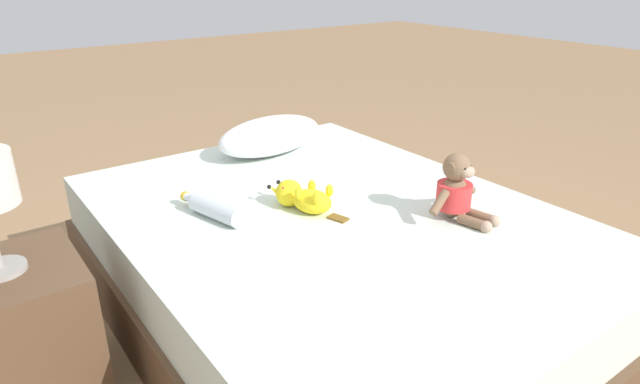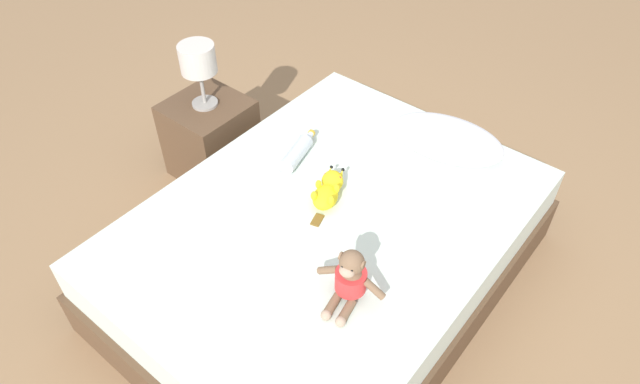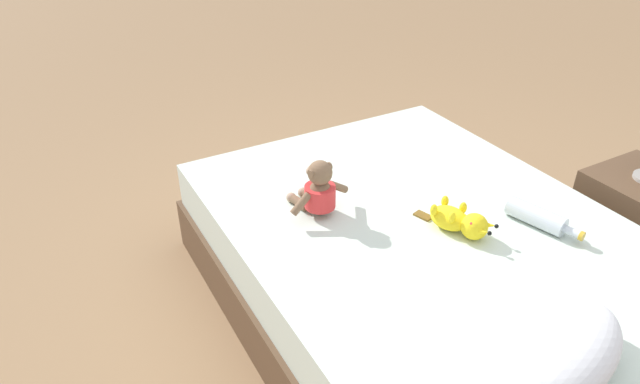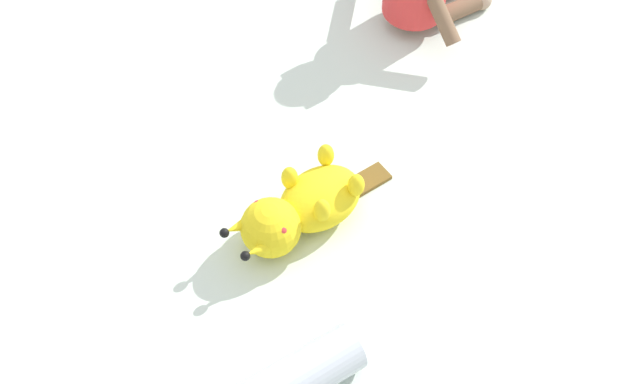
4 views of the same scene
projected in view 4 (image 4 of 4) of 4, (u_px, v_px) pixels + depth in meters
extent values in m
plane|color=#93704C|center=(333.00, 313.00, 2.08)|extent=(16.00, 16.00, 0.00)
cube|color=brown|center=(333.00, 282.00, 1.98)|extent=(1.45, 1.93, 0.25)
cube|color=silver|center=(335.00, 216.00, 1.80)|extent=(1.40, 1.88, 0.21)
cylinder|color=brown|center=(443.00, 20.00, 1.83)|extent=(0.10, 0.05, 0.08)
cylinder|color=brown|center=(461.00, 8.00, 1.95)|extent=(0.06, 0.11, 0.04)
sphere|color=tan|center=(482.00, 0.00, 1.97)|extent=(0.04, 0.04, 0.04)
ellipsoid|color=yellow|center=(320.00, 198.00, 1.64)|extent=(0.16, 0.18, 0.08)
sphere|color=yellow|center=(271.00, 228.00, 1.60)|extent=(0.10, 0.10, 0.10)
cone|color=yellow|center=(260.00, 249.00, 1.56)|extent=(0.05, 0.07, 0.05)
sphere|color=black|center=(245.00, 256.00, 1.54)|extent=(0.02, 0.02, 0.02)
cone|color=yellow|center=(239.00, 227.00, 1.59)|extent=(0.05, 0.07, 0.05)
sphere|color=black|center=(224.00, 233.00, 1.57)|extent=(0.02, 0.02, 0.02)
sphere|color=red|center=(282.00, 230.00, 1.56)|extent=(0.02, 0.02, 0.02)
sphere|color=red|center=(259.00, 206.00, 1.59)|extent=(0.02, 0.02, 0.02)
ellipsoid|color=yellow|center=(322.00, 210.00, 1.58)|extent=(0.04, 0.04, 0.05)
ellipsoid|color=yellow|center=(290.00, 178.00, 1.62)|extent=(0.04, 0.04, 0.05)
ellipsoid|color=yellow|center=(356.00, 185.00, 1.61)|extent=(0.04, 0.04, 0.05)
ellipsoid|color=yellow|center=(327.00, 157.00, 1.65)|extent=(0.04, 0.04, 0.05)
cube|color=brown|center=(369.00, 179.00, 1.71)|extent=(0.06, 0.08, 0.01)
cylinder|color=silver|center=(290.00, 382.00, 1.45)|extent=(0.13, 0.24, 0.08)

